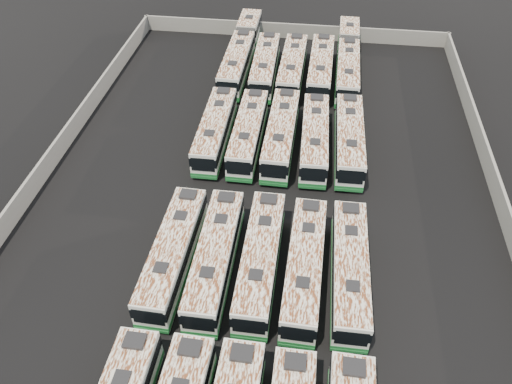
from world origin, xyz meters
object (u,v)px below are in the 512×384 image
(bus_back_far_left, at_px, (241,51))
(bus_midfront_right, at_px, (305,267))
(bus_midfront_left, at_px, (215,257))
(bus_midback_right, at_px, (315,138))
(bus_midfront_far_left, at_px, (173,253))
(bus_midback_far_left, at_px, (215,130))
(bus_back_left, at_px, (265,66))
(bus_midfront_center, at_px, (260,259))
(bus_midback_far_right, at_px, (349,139))
(bus_midback_center, at_px, (281,134))
(bus_back_far_right, at_px, (348,59))
(bus_midback_left, at_px, (248,133))
(bus_midfront_far_right, at_px, (350,270))
(bus_back_center, at_px, (292,68))
(bus_back_right, at_px, (321,68))

(bus_back_far_left, bearing_deg, bus_midfront_right, -73.06)
(bus_midfront_left, xyz_separation_m, bus_midback_right, (7.24, 17.59, -0.01))
(bus_midback_right, xyz_separation_m, bus_back_far_left, (-10.81, 18.51, 0.07))
(bus_midfront_far_left, relative_size, bus_midfront_left, 1.00)
(bus_midback_far_left, bearing_deg, bus_back_left, 75.70)
(bus_midfront_center, bearing_deg, bus_midfront_right, -3.66)
(bus_midback_far_left, bearing_deg, bus_midback_far_right, 0.15)
(bus_midback_center, distance_m, bus_midback_right, 3.60)
(bus_midback_far_right, xyz_separation_m, bus_back_far_right, (-0.09, 18.16, -0.04))
(bus_midfront_far_left, xyz_separation_m, bus_midback_left, (3.64, 17.65, 0.00))
(bus_midfront_far_right, bearing_deg, bus_midfront_center, 178.63)
(bus_midback_left, relative_size, bus_midback_far_right, 0.98)
(bus_back_far_right, bearing_deg, bus_midback_left, -119.32)
(bus_midfront_far_left, distance_m, bus_midback_far_right, 22.91)
(bus_midfront_far_right, distance_m, bus_back_far_right, 35.78)
(bus_midfront_far_right, xyz_separation_m, bus_back_far_left, (-14.42, 35.92, 0.08))
(bus_midfront_center, height_order, bus_back_far_right, bus_midfront_center)
(bus_back_far_left, bearing_deg, bus_midfront_left, -84.14)
(bus_midback_center, bearing_deg, bus_midfront_right, -77.82)
(bus_back_center, distance_m, bus_back_far_right, 7.94)
(bus_back_left, xyz_separation_m, bus_back_center, (3.54, 0.03, 0.01))
(bus_midfront_right, relative_size, bus_midback_left, 1.00)
(bus_midfront_right, xyz_separation_m, bus_back_far_left, (-10.84, 36.08, 0.08))
(bus_midfront_far_left, bearing_deg, bus_midback_center, 69.13)
(bus_midfront_center, bearing_deg, bus_midback_far_right, 67.81)
(bus_midfront_far_right, height_order, bus_midback_far_left, bus_midback_far_left)
(bus_midback_left, bearing_deg, bus_midback_far_right, 1.10)
(bus_midback_right, height_order, bus_midback_far_right, bus_midback_far_right)
(bus_midback_right, bearing_deg, bus_back_left, 114.26)
(bus_midback_center, bearing_deg, bus_back_far_right, 69.22)
(bus_midfront_left, bearing_deg, bus_midfront_right, 0.03)
(bus_midfront_far_right, relative_size, bus_midback_left, 1.00)
(bus_midfront_left, bearing_deg, bus_midfront_far_right, 0.80)
(bus_midback_center, xyz_separation_m, bus_back_far_right, (7.13, 18.21, -0.07))
(bus_midfront_far_right, relative_size, bus_back_left, 0.97)
(bus_midback_right, bearing_deg, bus_midback_left, 178.36)
(bus_midback_left, bearing_deg, bus_midback_right, -0.12)
(bus_midfront_center, bearing_deg, bus_back_far_right, 78.85)
(bus_midfront_far_right, distance_m, bus_midback_far_left, 22.61)
(bus_midfront_far_left, height_order, bus_midback_far_right, bus_midback_far_right)
(bus_back_right, bearing_deg, bus_midfront_left, -101.65)
(bus_back_right, bearing_deg, bus_midfront_right, -89.12)
(bus_midback_center, bearing_deg, bus_midback_far_left, -178.59)
(bus_midfront_left, xyz_separation_m, bus_midback_far_right, (10.87, 17.81, 0.02))
(bus_midfront_far_left, xyz_separation_m, bus_midfront_left, (3.52, 0.03, 0.01))
(bus_midfront_far_left, distance_m, bus_midback_center, 19.17)
(bus_back_center, bearing_deg, bus_midback_far_left, -115.00)
(bus_midback_far_left, bearing_deg, bus_midfront_left, -79.23)
(bus_midfront_left, bearing_deg, bus_midback_left, 89.43)
(bus_midback_far_right, height_order, bus_back_center, bus_back_center)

